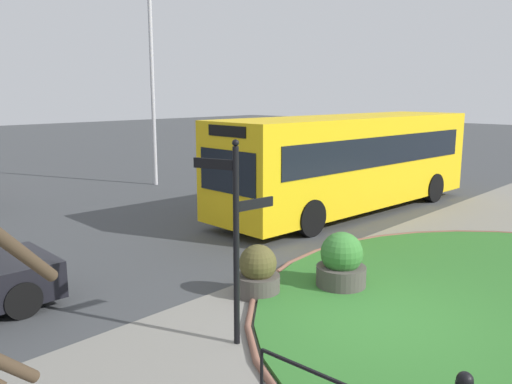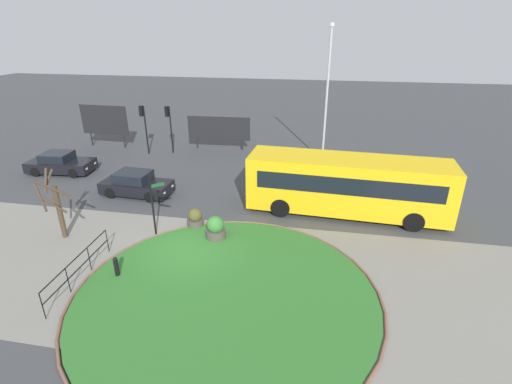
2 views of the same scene
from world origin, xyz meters
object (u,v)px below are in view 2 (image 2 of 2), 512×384
at_px(bus_yellow, 347,185).
at_px(traffic_light_far, 169,119).
at_px(car_far_lane, 136,184).
at_px(billboard_left, 219,129).
at_px(car_near_lane, 60,164).
at_px(billboard_right, 105,121).
at_px(traffic_light_near, 143,119).
at_px(planter_kerbside, 215,229).
at_px(planter_near_signpost, 195,218).
at_px(bollard_foreground, 116,267).
at_px(street_tree_bare, 56,205).
at_px(lamppost_tall, 327,92).
at_px(signpost_directional, 153,199).

distance_m(bus_yellow, traffic_light_far, 15.55).
xyz_separation_m(car_far_lane, billboard_left, (2.42, 9.69, 1.02)).
xyz_separation_m(car_near_lane, billboard_right, (-0.11, 6.21, 1.53)).
height_order(traffic_light_near, planter_kerbside, traffic_light_near).
bearing_deg(traffic_light_far, car_far_lane, 108.13).
bearing_deg(traffic_light_near, car_near_lane, 54.16).
bearing_deg(planter_near_signpost, traffic_light_far, 117.26).
relative_size(bollard_foreground, street_tree_bare, 0.27).
bearing_deg(lamppost_tall, planter_near_signpost, -117.71).
bearing_deg(billboard_left, signpost_directional, -89.45).
bearing_deg(signpost_directional, lamppost_tall, 58.69).
distance_m(car_near_lane, lamppost_tall, 18.89).
relative_size(car_far_lane, traffic_light_far, 1.14).
relative_size(car_far_lane, street_tree_bare, 1.22).
bearing_deg(planter_near_signpost, car_near_lane, 153.73).
distance_m(car_near_lane, car_far_lane, 7.23).
relative_size(car_far_lane, billboard_right, 1.01).
xyz_separation_m(traffic_light_far, planter_near_signpost, (5.75, -11.17, -2.23)).
distance_m(car_near_lane, traffic_light_far, 8.19).
xyz_separation_m(bollard_foreground, car_near_lane, (-9.74, 10.18, 0.17)).
relative_size(signpost_directional, planter_near_signpost, 3.14).
xyz_separation_m(planter_near_signpost, planter_kerbside, (1.31, -0.96, 0.07)).
bearing_deg(car_near_lane, street_tree_bare, -58.82).
xyz_separation_m(planter_kerbside, street_tree_bare, (-7.09, -1.23, 1.19)).
height_order(bollard_foreground, traffic_light_near, traffic_light_near).
relative_size(traffic_light_near, lamppost_tall, 0.40).
bearing_deg(billboard_right, traffic_light_far, -4.88).
relative_size(car_near_lane, traffic_light_near, 1.18).
height_order(car_far_lane, traffic_light_near, traffic_light_near).
distance_m(bollard_foreground, billboard_right, 19.20).
distance_m(lamppost_tall, billboard_left, 9.01).
height_order(bus_yellow, car_near_lane, bus_yellow).
xyz_separation_m(traffic_light_near, lamppost_tall, (13.57, 0.77, 2.26)).
bearing_deg(billboard_left, planter_near_signpost, -82.26).
distance_m(bollard_foreground, billboard_left, 17.39).
distance_m(signpost_directional, bus_yellow, 9.74).
relative_size(bollard_foreground, planter_kerbside, 0.80).
xyz_separation_m(traffic_light_far, planter_kerbside, (7.07, -12.13, -2.16)).
distance_m(billboard_right, planter_kerbside, 18.25).
bearing_deg(bollard_foreground, signpost_directional, 87.80).
bearing_deg(bus_yellow, planter_near_signpost, 24.63).
height_order(traffic_light_near, planter_near_signpost, traffic_light_near).
bearing_deg(bollard_foreground, billboard_left, 91.82).
bearing_deg(bus_yellow, bollard_foreground, 42.56).
distance_m(car_far_lane, billboard_right, 11.23).
bearing_deg(traffic_light_far, lamppost_tall, -168.20).
height_order(billboard_left, billboard_right, billboard_right).
bearing_deg(street_tree_bare, billboard_left, 76.82).
bearing_deg(billboard_right, street_tree_bare, -65.67).
bearing_deg(billboard_right, bollard_foreground, -57.05).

